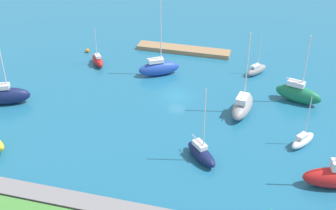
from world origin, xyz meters
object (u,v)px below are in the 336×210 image
object	(u,v)px
sailboat_navy_near_pier	(201,153)
sailboat_white_west_end	(303,140)
sailboat_red_east_end	(336,177)
sailboat_navy_inner_mooring	(6,95)
mooring_buoy_orange	(87,51)
sailboat_green_lone_south	(298,93)
sailboat_gray_far_south	(243,106)
sailboat_red_off_beacon	(98,60)
sailboat_gray_lone_north	(257,70)
sailboat_blue_by_breakwater	(159,68)
pier_dock	(183,50)

from	to	relation	value
sailboat_navy_near_pier	sailboat_white_west_end	bearing A→B (deg)	73.04
sailboat_red_east_end	sailboat_navy_inner_mooring	bearing A→B (deg)	-20.40
sailboat_white_west_end	sailboat_red_east_end	distance (m)	8.68
sailboat_navy_inner_mooring	mooring_buoy_orange	xyz separation A→B (m)	(-4.43, -21.26, -1.15)
sailboat_green_lone_south	sailboat_gray_far_south	bearing A→B (deg)	-128.77
sailboat_red_off_beacon	sailboat_navy_near_pier	bearing A→B (deg)	-171.87
sailboat_red_off_beacon	mooring_buoy_orange	xyz separation A→B (m)	(4.13, -4.63, -0.57)
sailboat_gray_far_south	sailboat_white_west_end	distance (m)	10.95
mooring_buoy_orange	sailboat_red_east_end	bearing A→B (deg)	147.71
sailboat_green_lone_south	sailboat_gray_lone_north	distance (m)	10.82
sailboat_blue_by_breakwater	mooring_buoy_orange	size ratio (longest dim) A/B	18.47
sailboat_red_east_end	sailboat_navy_near_pier	size ratio (longest dim) A/B	1.04
sailboat_blue_by_breakwater	sailboat_navy_inner_mooring	bearing A→B (deg)	-173.51
sailboat_gray_far_south	sailboat_green_lone_south	size ratio (longest dim) A/B	1.14
pier_dock	sailboat_red_east_end	bearing A→B (deg)	128.62
sailboat_gray_far_south	sailboat_navy_inner_mooring	bearing A→B (deg)	108.10
sailboat_navy_inner_mooring	sailboat_blue_by_breakwater	xyz separation A→B (m)	(-20.61, -15.75, -0.11)
sailboat_gray_far_south	sailboat_red_east_end	bearing A→B (deg)	-129.38
sailboat_navy_near_pier	sailboat_blue_by_breakwater	bearing A→B (deg)	164.48
sailboat_gray_far_south	sailboat_blue_by_breakwater	bearing A→B (deg)	68.03
sailboat_navy_near_pier	sailboat_green_lone_south	bearing A→B (deg)	102.90
pier_dock	sailboat_white_west_end	bearing A→B (deg)	131.65
sailboat_blue_by_breakwater	mooring_buoy_orange	distance (m)	17.13
sailboat_red_east_end	sailboat_navy_near_pier	world-z (taller)	sailboat_red_east_end
sailboat_red_east_end	mooring_buoy_orange	world-z (taller)	sailboat_red_east_end
mooring_buoy_orange	sailboat_gray_far_south	bearing A→B (deg)	155.59
sailboat_green_lone_south	sailboat_red_east_end	bearing A→B (deg)	-60.51
sailboat_red_east_end	sailboat_gray_far_south	bearing A→B (deg)	-59.21
sailboat_red_east_end	mooring_buoy_orange	bearing A→B (deg)	-44.44
sailboat_navy_inner_mooring	sailboat_white_west_end	xyz separation A→B (m)	(-45.55, -0.58, -0.69)
sailboat_blue_by_breakwater	sailboat_white_west_end	size ratio (longest dim) A/B	1.87
pier_dock	mooring_buoy_orange	distance (m)	18.85
sailboat_gray_far_south	sailboat_navy_near_pier	xyz separation A→B (m)	(3.84, 12.81, -0.38)
sailboat_navy_inner_mooring	sailboat_red_east_end	bearing A→B (deg)	-30.64
sailboat_blue_by_breakwater	sailboat_red_east_end	bearing A→B (deg)	-69.40
sailboat_red_east_end	mooring_buoy_orange	distance (m)	53.21
sailboat_navy_inner_mooring	sailboat_navy_near_pier	distance (m)	33.22
sailboat_blue_by_breakwater	mooring_buoy_orange	bearing A→B (deg)	130.30
pier_dock	sailboat_blue_by_breakwater	xyz separation A→B (m)	(1.94, 10.70, 1.01)
sailboat_gray_far_south	sailboat_red_east_end	distance (m)	18.95
sailboat_blue_by_breakwater	sailboat_white_west_end	world-z (taller)	sailboat_blue_by_breakwater
sailboat_white_west_end	sailboat_navy_near_pier	xyz separation A→B (m)	(12.90, 6.69, 0.18)
sailboat_navy_inner_mooring	mooring_buoy_orange	size ratio (longest dim) A/B	17.43
sailboat_green_lone_south	sailboat_white_west_end	size ratio (longest dim) A/B	1.51
sailboat_gray_far_south	sailboat_gray_lone_north	distance (m)	13.81
sailboat_blue_by_breakwater	sailboat_red_east_end	xyz separation A→B (m)	(-28.78, 22.91, 0.14)
sailboat_navy_inner_mooring	sailboat_green_lone_south	size ratio (longest dim) A/B	1.17
sailboat_white_west_end	sailboat_red_east_end	bearing A→B (deg)	-120.85
sailboat_red_off_beacon	sailboat_blue_by_breakwater	world-z (taller)	sailboat_blue_by_breakwater
sailboat_green_lone_south	sailboat_gray_lone_north	xyz separation A→B (m)	(7.26, -8.00, -0.67)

